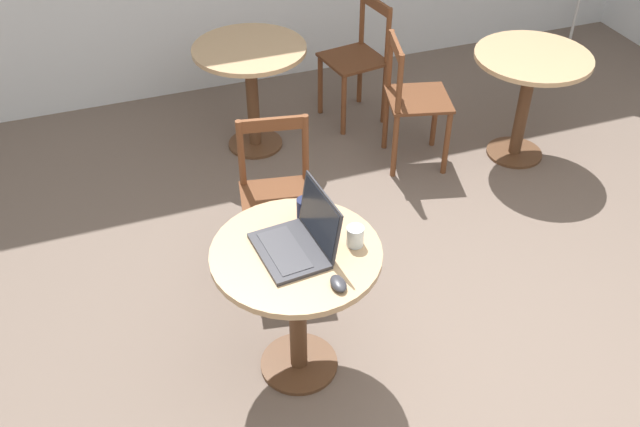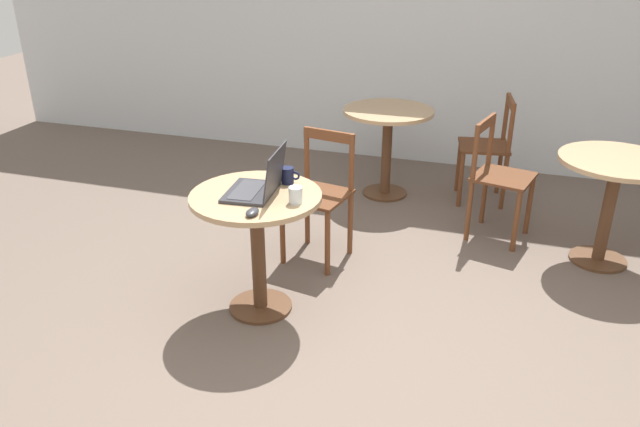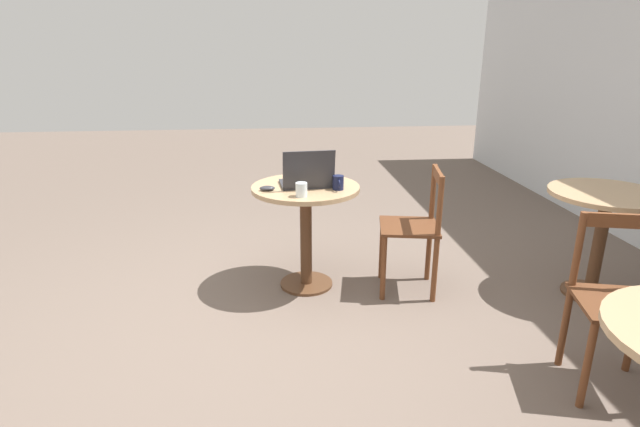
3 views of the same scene
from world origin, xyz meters
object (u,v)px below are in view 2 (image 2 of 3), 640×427
object	(u,v)px
cafe_table_near	(257,222)
chair_near_back	(320,196)
chair_mid_left	(498,178)
mouse	(252,212)
mug	(288,175)
drinking_glass	(296,195)
cafe_table_far	(388,130)
cafe_table_mid	(614,183)
laptop	(258,185)
chair_far_right	(488,149)

from	to	relation	value
cafe_table_near	chair_near_back	distance (m)	0.75
chair_mid_left	mouse	world-z (taller)	chair_mid_left
mug	drinking_glass	distance (m)	0.28
cafe_table_near	chair_near_back	bearing A→B (deg)	79.47
cafe_table_far	chair_near_back	distance (m)	1.23
cafe_table_far	chair_mid_left	bearing A→B (deg)	-30.05
cafe_table_mid	cafe_table_far	world-z (taller)	same
cafe_table_far	chair_near_back	size ratio (longest dim) A/B	0.85
chair_mid_left	mouse	distance (m)	2.04
chair_near_back	laptop	world-z (taller)	laptop
cafe_table_mid	laptop	distance (m)	2.30
chair_mid_left	cafe_table_mid	bearing A→B (deg)	-14.18
laptop	mouse	xyz separation A→B (m)	(0.08, -0.26, -0.04)
cafe_table_near	mug	xyz separation A→B (m)	(0.11, 0.21, 0.22)
laptop	mug	xyz separation A→B (m)	(0.10, 0.20, -0.01)
mouse	drinking_glass	xyz separation A→B (m)	(0.16, 0.21, 0.03)
cafe_table_near	mouse	bearing A→B (deg)	-70.21
cafe_table_mid	chair_mid_left	size ratio (longest dim) A/B	0.85
chair_mid_left	mug	bearing A→B (deg)	-133.09
chair_mid_left	chair_far_right	xyz separation A→B (m)	(-0.11, 0.65, 0.00)
cafe_table_mid	chair_far_right	size ratio (longest dim) A/B	0.85
cafe_table_mid	drinking_glass	distance (m)	2.14
chair_far_right	mug	xyz separation A→B (m)	(-1.02, -1.86, 0.33)
chair_mid_left	drinking_glass	world-z (taller)	chair_mid_left
cafe_table_far	mouse	bearing A→B (deg)	-96.21
cafe_table_near	chair_far_right	bearing A→B (deg)	61.24
cafe_table_near	laptop	size ratio (longest dim) A/B	2.02
cafe_table_near	chair_mid_left	world-z (taller)	chair_mid_left
chair_near_back	chair_mid_left	xyz separation A→B (m)	(1.10, 0.68, 0.00)
chair_far_right	laptop	size ratio (longest dim) A/B	2.37
cafe_table_mid	chair_mid_left	distance (m)	0.75
laptop	mug	world-z (taller)	laptop
chair_mid_left	cafe_table_near	bearing A→B (deg)	-131.33
cafe_table_far	drinking_glass	size ratio (longest dim) A/B	8.23
cafe_table_mid	chair_mid_left	xyz separation A→B (m)	(-0.72, 0.18, -0.12)
cafe_table_far	chair_mid_left	distance (m)	1.06
chair_mid_left	drinking_glass	bearing A→B (deg)	-124.31
cafe_table_far	mouse	world-z (taller)	mouse
mouse	mug	xyz separation A→B (m)	(0.02, 0.46, 0.03)
cafe_table_far	mug	bearing A→B (deg)	-97.15
mug	drinking_glass	size ratio (longest dim) A/B	1.25
cafe_table_near	mug	size ratio (longest dim) A/B	6.60
laptop	mug	bearing A→B (deg)	64.02
laptop	drinking_glass	xyz separation A→B (m)	(0.23, -0.05, -0.01)
cafe_table_near	mug	bearing A→B (deg)	61.13
mug	mouse	bearing A→B (deg)	-92.65
cafe_table_mid	laptop	size ratio (longest dim) A/B	2.02
chair_near_back	cafe_table_mid	bearing A→B (deg)	15.36
chair_near_back	laptop	xyz separation A→B (m)	(-0.12, -0.72, 0.34)
cafe_table_near	chair_near_back	xyz separation A→B (m)	(0.14, 0.73, -0.12)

